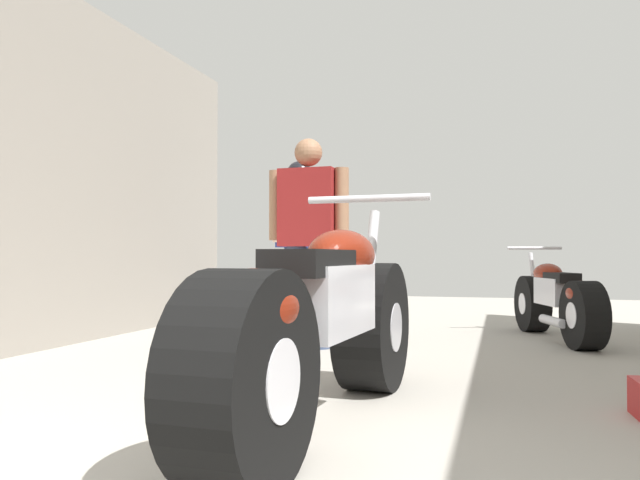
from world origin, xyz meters
TOP-DOWN VIEW (x-y plane):
  - ground_plane at (0.00, 3.20)m, footprint 15.36×15.36m
  - motorcycle_maroon_cruiser at (0.05, 2.12)m, footprint 0.66×2.23m
  - motorcycle_black_naked at (1.22, 5.34)m, footprint 0.72×1.71m
  - mechanic_in_blue at (-0.68, 4.33)m, footprint 0.66×0.25m
  - mechanic_with_helmet at (-1.25, 5.87)m, footprint 0.45×0.62m

SIDE VIEW (x-z plane):
  - ground_plane at x=0.00m, z-range 0.00..0.00m
  - motorcycle_black_naked at x=1.22m, z-range -0.07..0.73m
  - motorcycle_maroon_cruiser at x=0.05m, z-range -0.09..0.94m
  - mechanic_in_blue at x=-0.68m, z-range 0.11..1.75m
  - mechanic_with_helmet at x=-1.25m, z-range 0.17..1.87m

